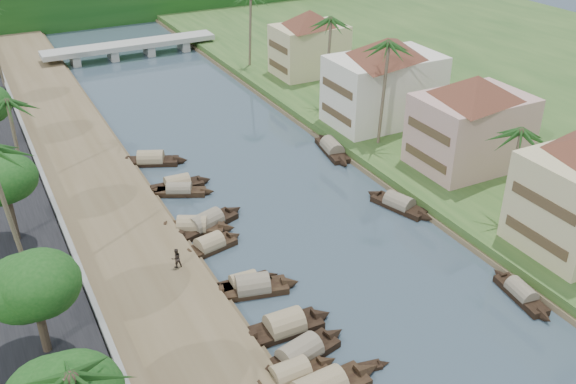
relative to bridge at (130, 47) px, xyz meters
name	(u,v)px	position (x,y,z in m)	size (l,w,h in m)	color
ground	(385,302)	(0.00, -72.00, -1.72)	(220.00, 220.00, 0.00)	#34444F
left_bank	(113,227)	(-16.00, -52.00, -1.32)	(10.00, 180.00, 0.80)	brown
right_bank	(422,150)	(19.00, -52.00, -1.12)	(16.00, 180.00, 1.20)	#2A4B1E
road	(13,248)	(-24.50, -52.00, -1.02)	(8.00, 180.00, 1.40)	black
retaining_wall	(64,229)	(-20.20, -52.00, -0.37)	(0.40, 180.00, 1.10)	slate
bridge	(130,47)	(0.00, 0.00, 0.00)	(28.00, 4.00, 2.40)	#A0A196
building_mid	(472,120)	(19.99, -58.00, 4.41)	(14.11, 14.11, 9.70)	tan
building_far	(384,80)	(18.99, -44.00, 4.66)	(15.59, 15.59, 10.20)	silver
building_distant	(309,42)	(19.99, -24.00, 4.16)	(12.62, 12.62, 9.20)	#C4B584
sampan_3	(300,355)	(-8.83, -74.45, -1.31)	(8.64, 3.65, 2.27)	black
sampan_4	(290,376)	(-10.28, -75.85, -1.31)	(7.26, 1.88, 2.08)	black
sampan_5	(285,327)	(-8.41, -71.40, -1.30)	(7.82, 2.31, 2.45)	black
sampan_6	(253,288)	(-8.53, -66.15, -1.30)	(7.94, 3.57, 2.30)	black
sampan_7	(244,283)	(-8.88, -65.19, -1.32)	(6.24, 1.62, 1.72)	black
sampan_8	(210,246)	(-9.35, -59.03, -1.31)	(6.84, 2.92, 2.09)	black
sampan_9	(206,224)	(-8.32, -55.48, -1.31)	(8.96, 4.49, 2.24)	black
sampan_10	(193,227)	(-9.58, -55.43, -1.31)	(7.75, 5.18, 2.18)	black
sampan_11	(178,185)	(-8.16, -47.04, -1.31)	(7.37, 2.06, 2.11)	black
sampan_12	(179,191)	(-8.41, -48.33, -1.32)	(7.04, 4.41, 1.78)	black
sampan_13	(151,160)	(-8.86, -40.21, -1.31)	(8.20, 5.00, 2.25)	black
sampan_14	(521,294)	(9.60, -76.41, -1.32)	(2.30, 7.27, 1.80)	black
sampan_15	(399,204)	(9.49, -60.73, -1.31)	(3.94, 8.05, 2.14)	black
sampan_16	(332,149)	(10.30, -46.89, -1.31)	(3.21, 9.30, 2.23)	black
canoe_1	(356,370)	(-5.98, -77.13, -1.62)	(5.03, 1.72, 0.80)	black
canoe_2	(187,229)	(-10.02, -55.06, -1.62)	(6.25, 1.49, 0.90)	black
palm_1	(521,133)	(16.00, -67.92, 7.67)	(3.20, 3.20, 9.93)	brown
palm_2	(386,46)	(15.00, -49.23, 10.59)	(3.20, 3.20, 12.96)	brown
palm_3	(328,21)	(16.00, -35.69, 10.08)	(3.20, 3.20, 12.42)	brown
palm_4	(86,376)	(-23.00, -80.37, 8.48)	(3.20, 3.20, 10.55)	brown
palm_6	(7,103)	(-22.00, -41.43, 8.09)	(3.20, 3.20, 10.16)	brown
tree_2	(33,286)	(-24.00, -67.16, 4.91)	(5.15, 5.15, 7.43)	#483929
tree_3	(3,181)	(-24.00, -51.81, 5.24)	(4.75, 4.75, 7.62)	#483929
tree_6	(409,73)	(24.00, -42.09, 4.13)	(4.10, 4.10, 6.44)	#483929
person_far	(176,258)	(-13.01, -61.23, -0.08)	(0.82, 0.64, 1.68)	#2E2620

